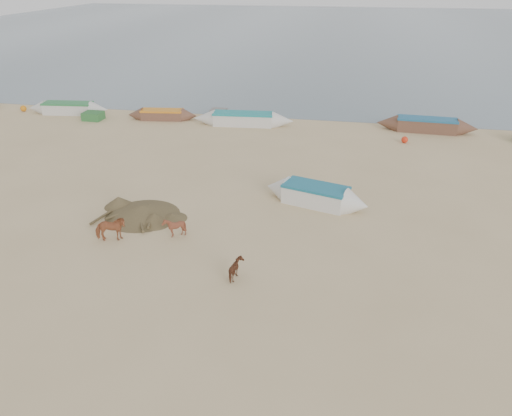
{
  "coord_description": "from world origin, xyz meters",
  "views": [
    {
      "loc": [
        3.8,
        -15.44,
        10.63
      ],
      "look_at": [
        0.0,
        4.0,
        1.0
      ],
      "focal_mm": 35.0,
      "sensor_mm": 36.0,
      "label": 1
    }
  ],
  "objects_px": {
    "cow_adult": "(110,229)",
    "near_canoe": "(316,195)",
    "calf_right": "(237,270)",
    "calf_front": "(174,227)"
  },
  "relations": [
    {
      "from": "calf_front",
      "to": "calf_right",
      "type": "relative_size",
      "value": 1.15
    },
    {
      "from": "cow_adult",
      "to": "calf_front",
      "type": "relative_size",
      "value": 1.47
    },
    {
      "from": "calf_right",
      "to": "near_canoe",
      "type": "relative_size",
      "value": 0.15
    },
    {
      "from": "cow_adult",
      "to": "calf_front",
      "type": "distance_m",
      "value": 2.68
    },
    {
      "from": "calf_right",
      "to": "cow_adult",
      "type": "bearing_deg",
      "value": 53.29
    },
    {
      "from": "calf_front",
      "to": "near_canoe",
      "type": "distance_m",
      "value": 7.27
    },
    {
      "from": "cow_adult",
      "to": "calf_right",
      "type": "height_order",
      "value": "cow_adult"
    },
    {
      "from": "calf_front",
      "to": "calf_right",
      "type": "height_order",
      "value": "calf_front"
    },
    {
      "from": "cow_adult",
      "to": "near_canoe",
      "type": "height_order",
      "value": "cow_adult"
    },
    {
      "from": "calf_front",
      "to": "near_canoe",
      "type": "height_order",
      "value": "near_canoe"
    }
  ]
}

